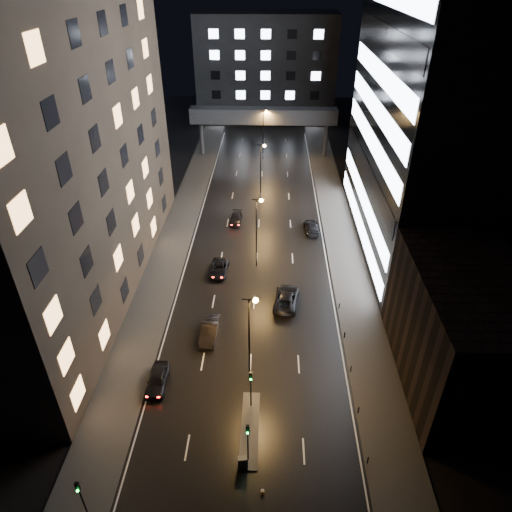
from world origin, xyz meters
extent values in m
plane|color=black|center=(0.00, 40.00, 0.00)|extent=(160.00, 160.00, 0.00)
cube|color=#383533|center=(-12.50, 35.00, 0.07)|extent=(5.00, 110.00, 0.15)
cube|color=#383533|center=(12.50, 35.00, 0.07)|extent=(5.00, 110.00, 0.15)
cube|color=#2D2319|center=(-22.50, 24.00, 20.00)|extent=(15.00, 48.00, 40.00)
cube|color=black|center=(20.00, 9.00, 6.00)|extent=(10.00, 18.00, 12.00)
cube|color=black|center=(25.00, 36.00, 22.50)|extent=(20.00, 36.00, 45.00)
cube|color=#333335|center=(0.00, 98.00, 12.50)|extent=(34.00, 14.00, 25.00)
cube|color=#333335|center=(0.00, 70.00, 8.50)|extent=(30.00, 3.00, 3.00)
cylinder|color=#333335|center=(-13.00, 70.00, 3.50)|extent=(0.80, 0.80, 7.00)
cylinder|color=#333335|center=(13.00, 70.00, 3.50)|extent=(0.80, 0.80, 7.00)
cube|color=#383533|center=(0.30, 2.00, 0.07)|extent=(1.60, 8.00, 0.15)
cylinder|color=black|center=(0.30, 4.50, 1.90)|extent=(0.12, 0.12, 3.50)
cube|color=black|center=(0.30, 4.50, 4.10)|extent=(0.28, 0.22, 0.90)
sphere|color=#0CFF33|center=(0.30, 4.36, 3.82)|extent=(0.18, 0.18, 0.18)
cylinder|color=black|center=(0.30, -1.00, 1.90)|extent=(0.12, 0.12, 3.50)
cube|color=black|center=(0.30, -1.00, 4.10)|extent=(0.28, 0.22, 0.90)
sphere|color=#0CFF33|center=(0.30, -1.14, 3.82)|extent=(0.18, 0.18, 0.18)
cylinder|color=black|center=(-11.50, -6.00, 1.75)|extent=(0.12, 0.12, 3.50)
cube|color=black|center=(-11.50, -6.00, 3.95)|extent=(0.28, 0.22, 0.90)
sphere|color=#0CFF33|center=(-11.50, -6.14, 3.67)|extent=(0.18, 0.18, 0.18)
cylinder|color=black|center=(10.20, -1.00, 0.45)|extent=(0.12, 0.12, 0.90)
cylinder|color=black|center=(10.20, 4.00, 0.45)|extent=(0.12, 0.12, 0.90)
cylinder|color=black|center=(10.20, 9.00, 0.45)|extent=(0.12, 0.12, 0.90)
cylinder|color=black|center=(10.20, 14.00, 0.45)|extent=(0.12, 0.12, 0.90)
cylinder|color=black|center=(10.20, 19.00, 0.45)|extent=(0.12, 0.12, 0.90)
cylinder|color=black|center=(0.00, 8.00, 5.00)|extent=(0.18, 0.18, 10.00)
cylinder|color=black|center=(0.00, 8.00, 10.00)|extent=(1.20, 0.12, 0.12)
sphere|color=#FF9E38|center=(0.60, 8.00, 9.90)|extent=(0.50, 0.50, 0.50)
cylinder|color=black|center=(0.00, 28.00, 5.00)|extent=(0.18, 0.18, 10.00)
cylinder|color=black|center=(0.00, 28.00, 10.00)|extent=(1.20, 0.12, 0.12)
sphere|color=#FF9E38|center=(0.60, 28.00, 9.90)|extent=(0.50, 0.50, 0.50)
cylinder|color=black|center=(0.00, 48.00, 5.00)|extent=(0.18, 0.18, 10.00)
cylinder|color=black|center=(0.00, 48.00, 10.00)|extent=(1.20, 0.12, 0.12)
sphere|color=#FF9E38|center=(0.60, 48.00, 9.90)|extent=(0.50, 0.50, 0.50)
cylinder|color=black|center=(0.00, 68.00, 5.00)|extent=(0.18, 0.18, 10.00)
cylinder|color=black|center=(0.00, 68.00, 10.00)|extent=(1.20, 0.12, 0.12)
sphere|color=#FF9E38|center=(0.60, 68.00, 9.90)|extent=(0.50, 0.50, 0.50)
imported|color=black|center=(-8.97, 6.77, 0.78)|extent=(1.90, 4.60, 1.56)
imported|color=black|center=(-4.68, 13.83, 0.82)|extent=(1.97, 5.06, 1.64)
imported|color=black|center=(-4.94, 26.14, 0.68)|extent=(2.51, 5.01, 1.36)
imported|color=black|center=(-3.65, 40.12, 0.64)|extent=(1.95, 4.45, 1.27)
imported|color=black|center=(3.91, 19.91, 0.82)|extent=(3.48, 6.20, 1.64)
imported|color=black|center=(8.16, 37.75, 0.73)|extent=(2.43, 5.20, 1.47)
cube|color=#4C4C4E|center=(-0.10, -1.70, 0.77)|extent=(0.85, 0.58, 1.23)
cone|color=orange|center=(1.57, -3.76, 0.24)|extent=(0.46, 0.46, 0.49)
camera|label=1|loc=(1.75, -23.63, 35.18)|focal=32.00mm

